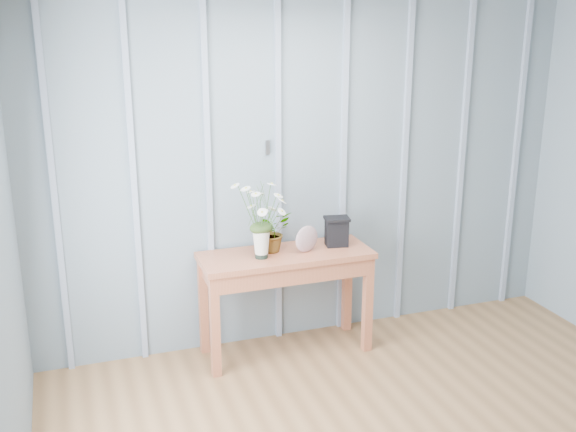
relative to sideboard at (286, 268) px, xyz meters
name	(u,v)px	position (x,y,z in m)	size (l,w,h in m)	color
room_shell	(406,85)	(0.28, -1.08, 1.35)	(4.00, 4.50, 2.50)	gray
sideboard	(286,268)	(0.00, 0.00, 0.00)	(1.20, 0.45, 0.75)	#A15437
daisy_vase	(261,209)	(-0.19, -0.04, 0.46)	(0.39, 0.29, 0.55)	black
spider_plant	(272,231)	(-0.08, 0.07, 0.26)	(0.25, 0.22, 0.28)	#243B16
felt_disc_vessel	(307,239)	(0.14, -0.03, 0.21)	(0.19, 0.05, 0.19)	#7C4559
carved_box	(337,231)	(0.39, 0.03, 0.22)	(0.19, 0.16, 0.21)	black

